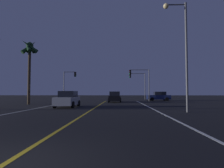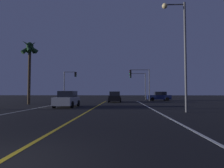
# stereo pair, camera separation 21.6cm
# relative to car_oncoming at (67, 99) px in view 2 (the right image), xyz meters

# --- Properties ---
(lane_edge_right) EXTENTS (0.16, 36.36, 0.01)m
(lane_edge_right) POSITION_rel_car_oncoming_xyz_m (8.62, -3.81, -0.82)
(lane_edge_right) COLOR silver
(lane_edge_right) RESTS_ON ground
(lane_edge_left) EXTENTS (0.16, 36.36, 0.01)m
(lane_edge_left) POSITION_rel_car_oncoming_xyz_m (-2.61, -3.81, -0.82)
(lane_edge_left) COLOR silver
(lane_edge_left) RESTS_ON ground
(lane_center_divider) EXTENTS (0.16, 36.36, 0.01)m
(lane_center_divider) POSITION_rel_car_oncoming_xyz_m (3.00, -3.81, -0.82)
(lane_center_divider) COLOR gold
(lane_center_divider) RESTS_ON ground
(car_oncoming) EXTENTS (2.02, 4.30, 1.70)m
(car_oncoming) POSITION_rel_car_oncoming_xyz_m (0.00, 0.00, 0.00)
(car_oncoming) COLOR black
(car_oncoming) RESTS_ON ground
(car_ahead_far) EXTENTS (2.02, 4.30, 1.70)m
(car_ahead_far) POSITION_rel_car_oncoming_xyz_m (4.74, 10.32, 0.00)
(car_ahead_far) COLOR black
(car_ahead_far) RESTS_ON ground
(car_crossing_side) EXTENTS (4.30, 2.02, 1.70)m
(car_crossing_side) POSITION_rel_car_oncoming_xyz_m (12.91, 15.96, 0.00)
(car_crossing_side) COLOR black
(car_crossing_side) RESTS_ON ground
(traffic_light_near_right) EXTENTS (3.73, 0.36, 5.78)m
(traffic_light_near_right) POSITION_rel_car_oncoming_xyz_m (9.20, 14.87, 3.48)
(traffic_light_near_right) COLOR #4C4C51
(traffic_light_near_right) RESTS_ON ground
(traffic_light_near_left) EXTENTS (2.44, 0.36, 5.44)m
(traffic_light_near_left) POSITION_rel_car_oncoming_xyz_m (-3.81, 14.87, 3.18)
(traffic_light_near_left) COLOR #4C4C51
(traffic_light_near_left) RESTS_ON ground
(traffic_light_far_right) EXTENTS (3.42, 0.36, 5.65)m
(traffic_light_far_right) POSITION_rel_car_oncoming_xyz_m (9.34, 20.37, 3.38)
(traffic_light_far_right) COLOR #4C4C51
(traffic_light_far_right) RESTS_ON ground
(street_lamp_right_near) EXTENTS (1.87, 0.44, 8.76)m
(street_lamp_right_near) POSITION_rel_car_oncoming_xyz_m (10.43, -4.75, 4.64)
(street_lamp_right_near) COLOR #4C4C51
(street_lamp_right_near) RESTS_ON ground
(palm_tree_left_mid) EXTENTS (2.37, 2.21, 8.66)m
(palm_tree_left_mid) POSITION_rel_car_oncoming_xyz_m (-6.39, 4.38, 6.06)
(palm_tree_left_mid) COLOR #473826
(palm_tree_left_mid) RESTS_ON ground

